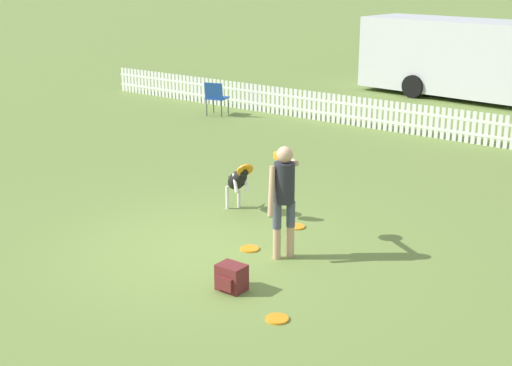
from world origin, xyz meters
TOP-DOWN VIEW (x-y plane):
  - ground_plane at (0.00, 0.00)m, footprint 240.00×240.00m
  - handler_person at (0.97, 0.36)m, footprint 0.75×1.00m
  - leaping_dog at (-0.62, 1.37)m, footprint 0.90×0.66m
  - frisbee_near_handler at (1.97, -1.20)m, footprint 0.26×0.26m
  - frisbee_near_dog at (0.47, 0.26)m, footprint 0.26×0.26m
  - frisbee_midfield at (0.50, 1.38)m, footprint 0.26×0.26m
  - backpack_on_grass at (1.07, -0.91)m, footprint 0.35×0.30m
  - picket_fence at (0.00, 8.11)m, footprint 21.25×0.04m
  - folding_chair_center at (-5.80, 6.98)m, footprint 0.62×0.63m
  - equipment_trailer at (-2.03, 13.45)m, footprint 6.16×2.53m

SIDE VIEW (x-z plane):
  - ground_plane at x=0.00m, z-range 0.00..0.00m
  - frisbee_near_handler at x=1.97m, z-range 0.00..0.02m
  - frisbee_near_dog at x=0.47m, z-range 0.00..0.02m
  - frisbee_midfield at x=0.50m, z-range 0.00..0.02m
  - backpack_on_grass at x=1.07m, z-range 0.00..0.33m
  - picket_fence at x=0.00m, z-range 0.00..0.73m
  - folding_chair_center at x=-5.80m, z-range 0.09..0.98m
  - leaping_dog at x=-0.62m, z-range 0.09..1.02m
  - handler_person at x=0.97m, z-range 0.20..1.77m
  - equipment_trailer at x=-2.03m, z-range 0.07..2.34m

